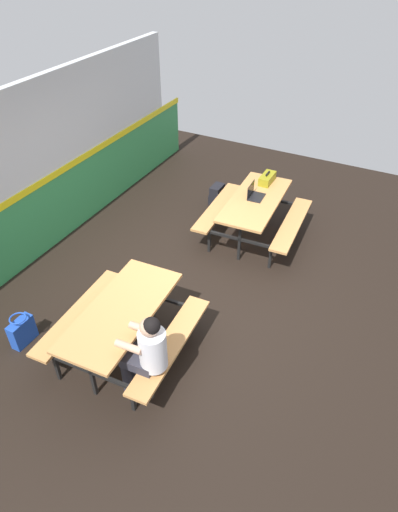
% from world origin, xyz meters
% --- Properties ---
extents(ground_plane, '(10.00, 10.00, 0.02)m').
position_xyz_m(ground_plane, '(0.00, 0.00, -0.01)').
color(ground_plane, black).
extents(accent_backdrop, '(8.00, 0.14, 2.60)m').
position_xyz_m(accent_backdrop, '(0.00, 2.71, 1.25)').
color(accent_backdrop, '#338C4C').
rests_on(accent_backdrop, ground).
extents(picnic_table_left, '(1.76, 1.64, 0.74)m').
position_xyz_m(picnic_table_left, '(-1.53, 0.30, 0.57)').
color(picnic_table_left, tan).
rests_on(picnic_table_left, ground).
extents(picnic_table_right, '(1.76, 1.64, 0.74)m').
position_xyz_m(picnic_table_right, '(1.53, -0.17, 0.57)').
color(picnic_table_right, tan).
rests_on(picnic_table_right, ground).
extents(student_nearer, '(0.38, 0.53, 1.21)m').
position_xyz_m(student_nearer, '(-1.88, -0.28, 0.71)').
color(student_nearer, '#2D2D38').
rests_on(student_nearer, ground).
extents(laptop_dark, '(0.33, 0.24, 0.22)m').
position_xyz_m(laptop_dark, '(1.57, -0.13, 0.79)').
color(laptop_dark, black).
rests_on(laptop_dark, picnic_table_right).
extents(toolbox_grey, '(0.40, 0.18, 0.18)m').
position_xyz_m(toolbox_grey, '(2.13, -0.14, 0.81)').
color(toolbox_grey, olive).
rests_on(toolbox_grey, picnic_table_right).
extents(backpack_dark, '(0.30, 0.22, 0.44)m').
position_xyz_m(backpack_dark, '(2.13, 0.80, 0.22)').
color(backpack_dark, black).
rests_on(backpack_dark, ground).
extents(tote_bag_bright, '(0.34, 0.21, 0.43)m').
position_xyz_m(tote_bag_bright, '(-1.99, 1.55, 0.19)').
color(tote_bag_bright, '#1E47B2').
rests_on(tote_bag_bright, ground).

